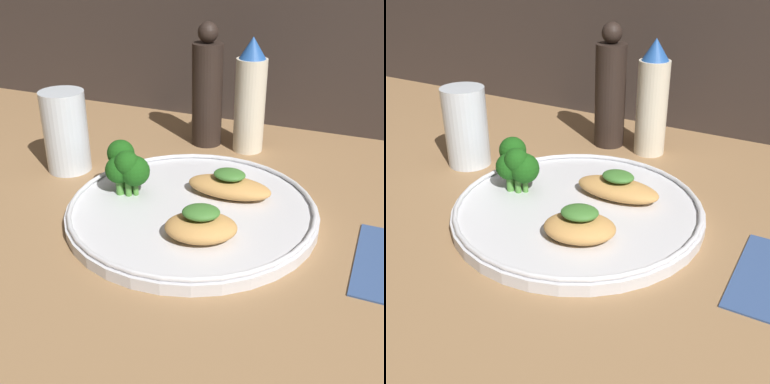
% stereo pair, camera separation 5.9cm
% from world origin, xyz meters
% --- Properties ---
extents(ground_plane, '(1.80, 1.80, 0.01)m').
position_xyz_m(ground_plane, '(0.00, 0.00, -0.01)').
color(ground_plane, '#936D47').
extents(plate, '(0.31, 0.31, 0.02)m').
position_xyz_m(plate, '(0.00, 0.00, 0.01)').
color(plate, silver).
rests_on(plate, ground_plane).
extents(grilled_meat_front, '(0.10, 0.08, 0.04)m').
position_xyz_m(grilled_meat_front, '(0.04, -0.06, 0.03)').
color(grilled_meat_front, tan).
rests_on(grilled_meat_front, plate).
extents(grilled_meat_middle, '(0.11, 0.05, 0.04)m').
position_xyz_m(grilled_meat_middle, '(0.03, 0.04, 0.03)').
color(grilled_meat_middle, tan).
rests_on(grilled_meat_middle, plate).
extents(broccoli_bunch, '(0.06, 0.05, 0.07)m').
position_xyz_m(broccoli_bunch, '(-0.09, 0.00, 0.05)').
color(broccoli_bunch, '#4C8E38').
rests_on(broccoli_bunch, plate).
extents(sauce_bottle, '(0.05, 0.05, 0.18)m').
position_xyz_m(sauce_bottle, '(0.00, 0.23, 0.09)').
color(sauce_bottle, beige).
rests_on(sauce_bottle, ground_plane).
extents(pepper_grinder, '(0.05, 0.05, 0.20)m').
position_xyz_m(pepper_grinder, '(-0.07, 0.23, 0.09)').
color(pepper_grinder, black).
rests_on(pepper_grinder, ground_plane).
extents(drinking_glass, '(0.06, 0.06, 0.12)m').
position_xyz_m(drinking_glass, '(-0.22, 0.06, 0.06)').
color(drinking_glass, silver).
rests_on(drinking_glass, ground_plane).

